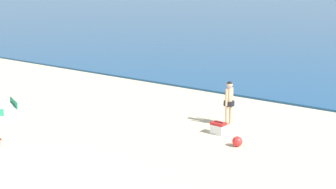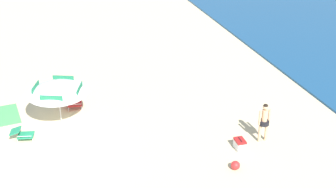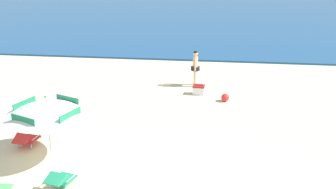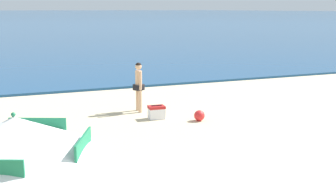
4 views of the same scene
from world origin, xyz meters
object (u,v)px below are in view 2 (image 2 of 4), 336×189
object	(u,v)px
lounge_chair_under_umbrella	(71,103)
beach_towel	(8,115)
lounge_chair_beside_umbrella	(22,134)
beach_ball	(235,165)
person_standing_near_shore	(264,120)
cooler_box	(240,144)
beach_umbrella_striped_main	(57,86)

from	to	relation	value
lounge_chair_under_umbrella	beach_towel	bearing A→B (deg)	-96.07
lounge_chair_beside_umbrella	beach_ball	world-z (taller)	lounge_chair_beside_umbrella
person_standing_near_shore	beach_towel	distance (m)	10.66
cooler_box	beach_umbrella_striped_main	bearing A→B (deg)	-124.39
beach_umbrella_striped_main	beach_ball	size ratio (longest dim) A/B	9.58
beach_umbrella_striped_main	beach_towel	world-z (taller)	beach_umbrella_striped_main
lounge_chair_beside_umbrella	person_standing_near_shore	world-z (taller)	person_standing_near_shore
beach_umbrella_striped_main	person_standing_near_shore	world-z (taller)	beach_umbrella_striped_main
beach_towel	person_standing_near_shore	bearing A→B (deg)	60.33
lounge_chair_under_umbrella	beach_umbrella_striped_main	bearing A→B (deg)	-29.78
lounge_chair_beside_umbrella	beach_ball	xyz separation A→B (m)	(4.39, 6.96, -0.11)
cooler_box	beach_ball	bearing A→B (deg)	-32.82
beach_umbrella_striped_main	lounge_chair_beside_umbrella	xyz separation A→B (m)	(0.88, -1.60, -1.38)
cooler_box	beach_ball	distance (m)	1.32
lounge_chair_under_umbrella	beach_ball	xyz separation A→B (m)	(6.30, 4.77, -0.11)
lounge_chair_beside_umbrella	beach_ball	size ratio (longest dim) A/B	2.98
lounge_chair_beside_umbrella	beach_towel	size ratio (longest dim) A/B	0.54
lounge_chair_beside_umbrella	person_standing_near_shore	xyz separation A→B (m)	(3.05, 8.75, 0.66)
person_standing_near_shore	beach_umbrella_striped_main	bearing A→B (deg)	-118.83
lounge_chair_under_umbrella	cooler_box	distance (m)	7.55
lounge_chair_under_umbrella	beach_towel	xyz separation A→B (m)	(-0.28, -2.66, -0.27)
lounge_chair_beside_umbrella	cooler_box	bearing A→B (deg)	66.89
beach_umbrella_striped_main	lounge_chair_under_umbrella	size ratio (longest dim) A/B	3.24
cooler_box	lounge_chair_beside_umbrella	bearing A→B (deg)	-113.11
lounge_chair_under_umbrella	lounge_chair_beside_umbrella	distance (m)	2.91
beach_umbrella_striped_main	cooler_box	size ratio (longest dim) A/B	6.06
beach_umbrella_striped_main	person_standing_near_shore	distance (m)	8.20
beach_umbrella_striped_main	beach_towel	xyz separation A→B (m)	(-1.32, -2.07, -1.65)
beach_umbrella_striped_main	lounge_chair_under_umbrella	distance (m)	1.83
cooler_box	beach_towel	xyz separation A→B (m)	(-5.48, -8.15, -0.20)
beach_ball	beach_towel	bearing A→B (deg)	-131.55
lounge_chair_under_umbrella	cooler_box	world-z (taller)	lounge_chair_under_umbrella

